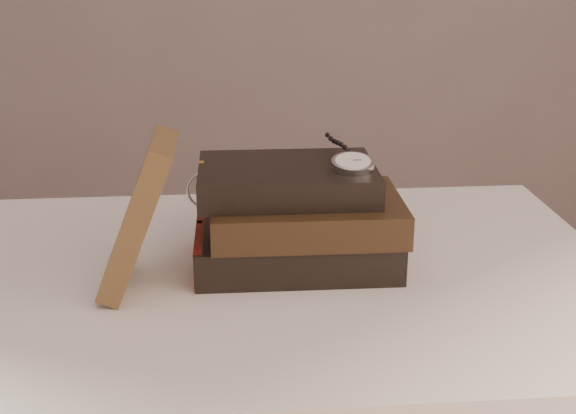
{
  "coord_description": "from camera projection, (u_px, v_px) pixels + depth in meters",
  "views": [
    {
      "loc": [
        0.0,
        -0.53,
        1.16
      ],
      "look_at": [
        0.08,
        0.37,
        0.82
      ],
      "focal_mm": 47.54,
      "sensor_mm": 36.0,
      "label": 1
    }
  ],
  "objects": [
    {
      "name": "pocket_watch",
      "position": [
        352.0,
        162.0,
        0.94
      ],
      "size": [
        0.05,
        0.15,
        0.02
      ],
      "color": "silver",
      "rests_on": "book_stack"
    },
    {
      "name": "journal",
      "position": [
        138.0,
        214.0,
        0.89
      ],
      "size": [
        0.1,
        0.12,
        0.19
      ],
      "primitive_type": "cube",
      "rotation": [
        0.0,
        0.38,
        -0.01
      ],
      "color": "#442E1A",
      "rests_on": "table"
    },
    {
      "name": "book_stack",
      "position": [
        297.0,
        218.0,
        0.97
      ],
      "size": [
        0.26,
        0.18,
        0.13
      ],
      "color": "black",
      "rests_on": "table"
    },
    {
      "name": "table",
      "position": [
        228.0,
        336.0,
        0.99
      ],
      "size": [
        1.0,
        0.6,
        0.75
      ],
      "color": "white",
      "rests_on": "ground"
    },
    {
      "name": "eyeglasses",
      "position": [
        225.0,
        189.0,
        1.04
      ],
      "size": [
        0.11,
        0.12,
        0.05
      ],
      "color": "silver",
      "rests_on": "book_stack"
    }
  ]
}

